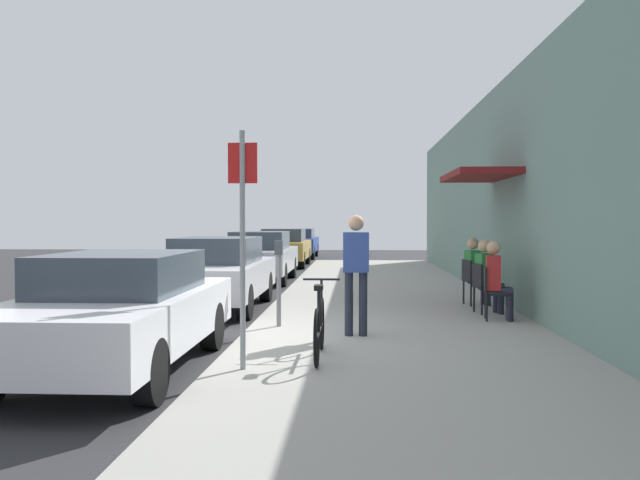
% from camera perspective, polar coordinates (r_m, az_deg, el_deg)
% --- Properties ---
extents(ground_plane, '(60.00, 60.00, 0.00)m').
position_cam_1_polar(ground_plane, '(9.70, -6.75, -8.71)').
color(ground_plane, '#2D2D30').
extents(sidewalk_slab, '(4.50, 32.00, 0.12)m').
position_cam_1_polar(sidewalk_slab, '(11.54, 6.15, -6.73)').
color(sidewalk_slab, '#9E9B93').
rests_on(sidewalk_slab, ground_plane).
extents(building_facade, '(1.40, 32.00, 4.51)m').
position_cam_1_polar(building_facade, '(11.81, 17.89, 4.07)').
color(building_facade, gray).
rests_on(building_facade, ground_plane).
extents(parked_car_0, '(1.80, 4.40, 1.37)m').
position_cam_1_polar(parked_car_0, '(8.12, -16.70, -5.70)').
color(parked_car_0, silver).
rests_on(parked_car_0, ground_plane).
extents(parked_car_1, '(1.80, 4.40, 1.41)m').
position_cam_1_polar(parked_car_1, '(13.34, -8.77, -2.71)').
color(parked_car_1, '#B7B7BC').
rests_on(parked_car_1, ground_plane).
extents(parked_car_2, '(1.80, 4.40, 1.43)m').
position_cam_1_polar(parked_car_2, '(19.13, -5.14, -1.35)').
color(parked_car_2, '#B7B7BC').
rests_on(parked_car_2, ground_plane).
extents(parked_car_3, '(1.80, 4.40, 1.43)m').
position_cam_1_polar(parked_car_3, '(25.46, -3.09, -0.59)').
color(parked_car_3, '#A58433').
rests_on(parked_car_3, ground_plane).
extents(parked_car_4, '(1.80, 4.40, 1.36)m').
position_cam_1_polar(parked_car_4, '(31.09, -1.97, -0.22)').
color(parked_car_4, navy).
rests_on(parked_car_4, ground_plane).
extents(parking_meter, '(0.12, 0.10, 1.32)m').
position_cam_1_polar(parking_meter, '(10.33, -3.52, -3.10)').
color(parking_meter, slate).
rests_on(parking_meter, sidewalk_slab).
extents(street_sign, '(0.32, 0.06, 2.60)m').
position_cam_1_polar(street_sign, '(7.35, -6.58, 0.83)').
color(street_sign, gray).
rests_on(street_sign, sidewalk_slab).
extents(bicycle_0, '(0.46, 1.71, 0.90)m').
position_cam_1_polar(bicycle_0, '(7.99, -0.06, -7.44)').
color(bicycle_0, black).
rests_on(bicycle_0, sidewalk_slab).
extents(cafe_chair_0, '(0.50, 0.50, 0.87)m').
position_cam_1_polar(cafe_chair_0, '(11.32, 14.48, -4.07)').
color(cafe_chair_0, black).
rests_on(cafe_chair_0, sidewalk_slab).
extents(seated_patron_0, '(0.46, 0.41, 1.29)m').
position_cam_1_polar(seated_patron_0, '(11.30, 14.79, -3.10)').
color(seated_patron_0, '#232838').
rests_on(seated_patron_0, sidewalk_slab).
extents(cafe_chair_1, '(0.51, 0.51, 0.87)m').
position_cam_1_polar(cafe_chair_1, '(12.08, 13.75, -3.70)').
color(cafe_chair_1, black).
rests_on(cafe_chair_1, sidewalk_slab).
extents(seated_patron_1, '(0.48, 0.42, 1.29)m').
position_cam_1_polar(seated_patron_1, '(12.09, 14.02, -2.79)').
color(seated_patron_1, '#232838').
rests_on(seated_patron_1, sidewalk_slab).
extents(cafe_chair_2, '(0.52, 0.52, 0.87)m').
position_cam_1_polar(cafe_chair_2, '(13.20, 12.83, -3.24)').
color(cafe_chair_2, black).
rests_on(cafe_chair_2, sidewalk_slab).
extents(seated_patron_2, '(0.48, 0.43, 1.29)m').
position_cam_1_polar(seated_patron_2, '(13.20, 13.08, -2.40)').
color(seated_patron_2, '#232838').
rests_on(seated_patron_2, sidewalk_slab).
extents(pedestrian_standing, '(0.36, 0.22, 1.70)m').
position_cam_1_polar(pedestrian_standing, '(9.44, 3.08, -2.13)').
color(pedestrian_standing, '#232838').
rests_on(pedestrian_standing, sidewalk_slab).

